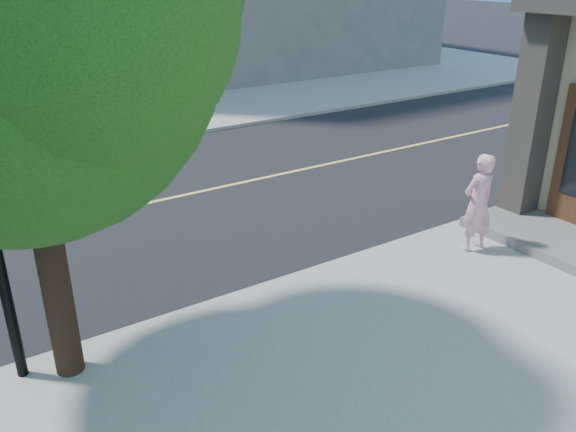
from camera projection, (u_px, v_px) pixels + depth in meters
sidewalk_ne at (204, 62)px, 30.62m from camera, size 29.00×25.00×0.12m
man_on_phone at (478, 203)px, 10.12m from camera, size 0.67×0.47×1.76m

